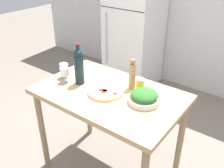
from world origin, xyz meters
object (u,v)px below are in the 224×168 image
at_px(wine_glass_near, 65,72).
at_px(wine_glass_far, 64,68).
at_px(salt_canister, 140,85).
at_px(refrigerator, 134,31).
at_px(salad_bowl, 144,97).
at_px(homemade_pizza, 105,91).
at_px(wine_bottle, 79,66).
at_px(pepper_mill, 132,74).

bearing_deg(wine_glass_near, wine_glass_far, 140.10).
xyz_separation_m(wine_glass_near, salt_canister, (0.63, 0.25, -0.03)).
bearing_deg(refrigerator, wine_glass_near, -76.80).
distance_m(salad_bowl, salt_canister, 0.17).
distance_m(wine_glass_far, homemade_pizza, 0.49).
bearing_deg(refrigerator, wine_bottle, -72.70).
distance_m(pepper_mill, homemade_pizza, 0.27).
bearing_deg(wine_glass_near, salad_bowl, 9.72).
xyz_separation_m(refrigerator, salt_canister, (1.07, -1.61, 0.12)).
height_order(wine_glass_far, salad_bowl, wine_glass_far).
relative_size(wine_glass_far, salt_canister, 1.11).
relative_size(refrigerator, wine_bottle, 4.74).
height_order(homemade_pizza, salt_canister, salt_canister).
relative_size(wine_bottle, wine_glass_near, 2.71).
bearing_deg(salad_bowl, homemade_pizza, -169.13).
distance_m(refrigerator, wine_bottle, 1.90).
height_order(wine_glass_near, salt_canister, wine_glass_near).
distance_m(wine_bottle, wine_glass_near, 0.16).
distance_m(homemade_pizza, salt_canister, 0.29).
relative_size(salad_bowl, salt_canister, 2.06).
height_order(wine_bottle, salt_canister, wine_bottle).
distance_m(wine_bottle, salt_canister, 0.56).
bearing_deg(salad_bowl, salt_canister, 132.60).
bearing_deg(refrigerator, salt_canister, -56.41).
xyz_separation_m(wine_bottle, wine_glass_far, (-0.20, -0.00, -0.08)).
xyz_separation_m(refrigerator, salad_bowl, (1.18, -1.73, 0.11)).
bearing_deg(pepper_mill, refrigerator, 121.60).
bearing_deg(salt_canister, wine_glass_near, -158.56).
distance_m(wine_glass_near, pepper_mill, 0.61).
relative_size(wine_glass_far, salad_bowl, 0.54).
distance_m(wine_bottle, wine_glass_far, 0.21).
xyz_separation_m(wine_glass_far, homemade_pizza, (0.48, 0.00, -0.08)).
bearing_deg(homemade_pizza, salt_canister, 39.80).
bearing_deg(wine_glass_near, refrigerator, 103.20).
relative_size(pepper_mill, homemade_pizza, 0.89).
relative_size(wine_glass_near, salad_bowl, 0.54).
distance_m(refrigerator, wine_glass_near, 1.92).
bearing_deg(pepper_mill, wine_bottle, -153.84).
bearing_deg(pepper_mill, wine_glass_far, -161.42).
xyz_separation_m(wine_bottle, wine_glass_near, (-0.12, -0.06, -0.08)).
height_order(refrigerator, wine_bottle, refrigerator).
bearing_deg(refrigerator, pepper_mill, -58.40).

